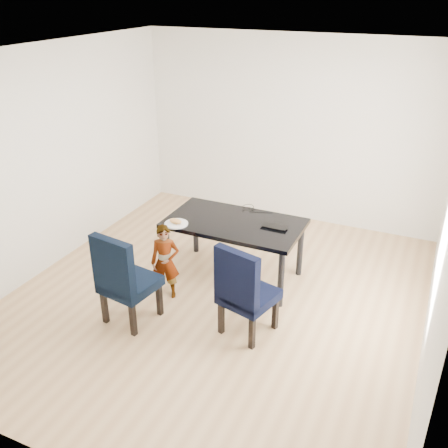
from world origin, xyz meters
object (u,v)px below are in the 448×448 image
at_px(child, 165,262).
at_px(laptop, 275,225).
at_px(dining_table, 234,249).
at_px(chair_left, 130,276).
at_px(chair_right, 249,289).
at_px(plate, 176,224).

relative_size(child, laptop, 2.89).
relative_size(dining_table, chair_left, 1.51).
height_order(chair_right, laptop, chair_right).
distance_m(child, laptop, 1.33).
bearing_deg(dining_table, chair_left, -117.65).
xyz_separation_m(chair_right, plate, (-1.15, 0.58, 0.24)).
distance_m(child, plate, 0.48).
height_order(child, plate, child).
height_order(chair_left, laptop, chair_left).
bearing_deg(laptop, child, 38.92).
bearing_deg(chair_left, laptop, 57.90).
distance_m(chair_right, laptop, 1.04).
relative_size(chair_right, laptop, 3.33).
distance_m(dining_table, chair_left, 1.41).
relative_size(dining_table, laptop, 5.16).
height_order(child, laptop, child).
xyz_separation_m(plate, laptop, (1.07, 0.43, 0.00)).
xyz_separation_m(chair_left, chair_right, (1.21, 0.32, -0.01)).
height_order(dining_table, plate, plate).
bearing_deg(child, laptop, 14.06).
bearing_deg(laptop, dining_table, 10.34).
relative_size(chair_left, child, 1.18).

